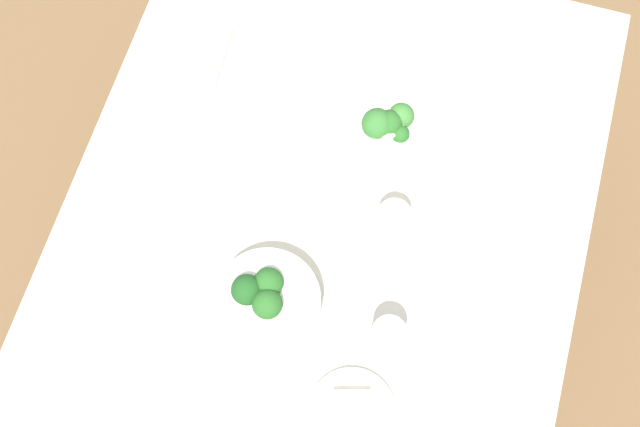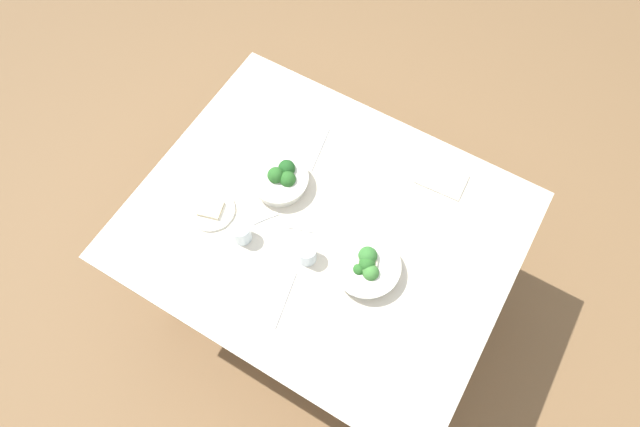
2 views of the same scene
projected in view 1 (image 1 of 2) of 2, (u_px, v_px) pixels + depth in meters
ground_plane at (324, 295)px, 2.36m from camera, size 6.00×6.00×0.00m
dining_table at (326, 230)px, 1.77m from camera, size 1.35×1.10×0.72m
broccoli_bowl_far at (388, 128)px, 1.70m from camera, size 0.24×0.24×0.10m
broccoli_bowl_near at (266, 300)px, 1.57m from camera, size 0.22×0.22×0.10m
bread_side_plate at (352, 412)px, 1.53m from camera, size 0.17×0.17×0.03m
water_glass_center at (393, 220)px, 1.63m from camera, size 0.07×0.07×0.08m
water_glass_side at (388, 336)px, 1.55m from camera, size 0.07×0.07×0.08m
fork_by_far_bowl at (345, 255)px, 1.64m from camera, size 0.11×0.04×0.00m
fork_by_near_bowl at (340, 309)px, 1.60m from camera, size 0.06×0.09×0.00m
table_knife_left at (472, 240)px, 1.65m from camera, size 0.05×0.20×0.00m
table_knife_right at (180, 257)px, 1.64m from camera, size 0.05×0.20×0.00m
napkin_folded_upper at (198, 55)px, 1.80m from camera, size 0.18×0.13×0.01m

